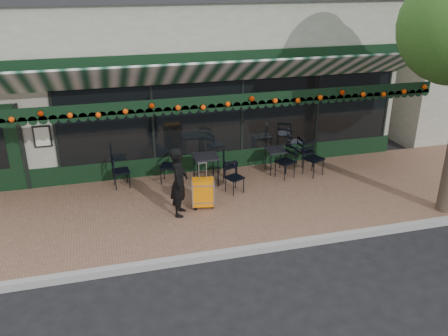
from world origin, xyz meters
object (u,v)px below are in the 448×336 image
object	(u,v)px
woman	(179,182)
chair_solo	(121,171)
cafe_table_a	(276,152)
chair_b_right	(230,165)
chair_a_left	(285,162)
chair_a_right	(306,151)
cafe_table_b	(206,159)
chair_b_front	(235,178)
chair_b_left	(169,166)
suitcase	(203,193)
chair_a_front	(314,159)

from	to	relation	value
woman	chair_solo	size ratio (longest dim) A/B	1.88
cafe_table_a	chair_b_right	bearing A→B (deg)	-172.03
woman	chair_a_left	world-z (taller)	woman
chair_a_right	cafe_table_b	bearing A→B (deg)	96.25
chair_a_left	chair_b_front	bearing A→B (deg)	-93.26
woman	chair_a_left	xyz separation A→B (m)	(3.04, 1.30, -0.36)
cafe_table_a	chair_b_front	world-z (taller)	chair_b_front
chair_b_right	chair_a_left	bearing A→B (deg)	-79.80
chair_b_left	chair_solo	world-z (taller)	chair_b_left
suitcase	cafe_table_b	size ratio (longest dim) A/B	1.47
cafe_table_a	chair_b_front	xyz separation A→B (m)	(-1.44, -0.96, -0.19)
chair_b_front	chair_solo	world-z (taller)	chair_solo
chair_a_left	chair_solo	bearing A→B (deg)	-119.57
suitcase	chair_b_left	distance (m)	1.69
chair_a_right	chair_a_front	bearing A→B (deg)	171.32
chair_b_left	chair_b_front	distance (m)	1.77
suitcase	cafe_table_a	xyz separation A→B (m)	(2.37, 1.54, 0.20)
woman	chair_solo	bearing A→B (deg)	52.45
cafe_table_a	chair_solo	bearing A→B (deg)	178.62
chair_b_right	chair_solo	size ratio (longest dim) A/B	0.96
chair_b_right	cafe_table_b	bearing A→B (deg)	115.13
chair_a_left	chair_b_right	world-z (taller)	chair_a_left
chair_b_front	chair_solo	distance (m)	2.87
chair_a_front	cafe_table_b	bearing A→B (deg)	151.83
chair_a_right	chair_b_left	world-z (taller)	chair_b_left
cafe_table_b	chair_a_front	xyz separation A→B (m)	(2.89, -0.20, -0.23)
chair_a_front	chair_b_right	distance (m)	2.24
chair_b_right	cafe_table_a	bearing A→B (deg)	-62.87
chair_solo	chair_b_front	bearing A→B (deg)	-116.60
chair_a_left	chair_b_front	world-z (taller)	chair_a_left
chair_b_left	chair_solo	xyz separation A→B (m)	(-1.22, 0.04, -0.02)
chair_a_left	cafe_table_b	bearing A→B (deg)	-116.90
cafe_table_b	chair_b_front	distance (m)	0.94
chair_b_left	chair_b_front	bearing A→B (deg)	76.22
chair_a_right	chair_b_left	size ratio (longest dim) A/B	0.93
suitcase	chair_b_right	xyz separation A→B (m)	(1.03, 1.36, 0.03)
woman	chair_b_right	distance (m)	2.25
chair_b_right	chair_b_front	world-z (taller)	chair_b_right
cafe_table_b	chair_solo	size ratio (longest dim) A/B	0.90
chair_a_left	woman	bearing A→B (deg)	-89.53
chair_b_right	chair_a_right	bearing A→B (deg)	-61.14
woman	chair_b_front	bearing A→B (deg)	-43.73
chair_a_right	chair_b_front	distance (m)	2.67
cafe_table_b	chair_a_front	distance (m)	2.91
cafe_table_a	chair_b_left	distance (m)	2.90
chair_a_right	chair_b_right	xyz separation A→B (m)	(-2.29, -0.39, -0.01)
woman	cafe_table_b	world-z (taller)	woman
chair_a_front	chair_solo	world-z (taller)	chair_a_front
suitcase	chair_a_left	world-z (taller)	suitcase
cafe_table_a	chair_b_left	xyz separation A→B (m)	(-2.89, 0.06, -0.13)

